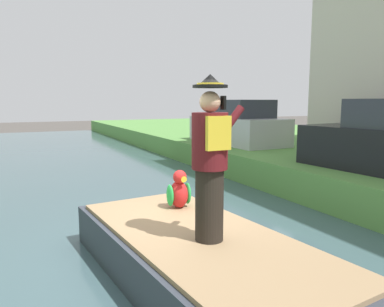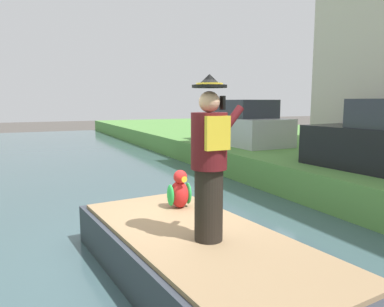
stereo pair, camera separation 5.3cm
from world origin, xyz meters
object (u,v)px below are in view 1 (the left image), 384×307
object	(u,v)px
boat	(200,258)
person_pirate	(210,159)
parked_car_silver	(237,125)
parrot_plush	(179,191)

from	to	relation	value
boat	person_pirate	xyz separation A→B (m)	(0.01, -0.21, 1.23)
parked_car_silver	person_pirate	bearing A→B (deg)	-124.79
boat	parrot_plush	bearing A→B (deg)	78.88
parrot_plush	parked_car_silver	distance (m)	7.80
person_pirate	parrot_plush	world-z (taller)	person_pirate
boat	parked_car_silver	world-z (taller)	parked_car_silver
parked_car_silver	parrot_plush	bearing A→B (deg)	-129.10
parrot_plush	parked_car_silver	size ratio (longest dim) A/B	0.14
boat	person_pirate	size ratio (longest dim) A/B	2.35
boat	person_pirate	world-z (taller)	person_pirate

